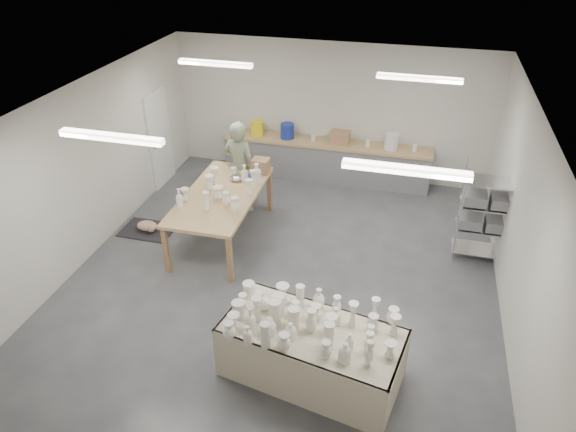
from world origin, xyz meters
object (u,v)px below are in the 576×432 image
(red_stool, at_px, (246,189))
(work_table, at_px, (226,192))
(drying_table, at_px, (310,349))
(potter, at_px, (240,167))

(red_stool, bearing_deg, work_table, -86.01)
(drying_table, relative_size, potter, 1.30)
(drying_table, distance_m, red_stool, 4.78)
(potter, height_order, red_stool, potter)
(potter, xyz_separation_m, red_stool, (-0.00, 0.27, -0.64))
(work_table, xyz_separation_m, potter, (-0.09, 1.02, 0.00))
(potter, bearing_deg, red_stool, -78.16)
(drying_table, bearing_deg, red_stool, 129.23)
(potter, bearing_deg, drying_table, 132.35)
(work_table, bearing_deg, red_stool, 93.32)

